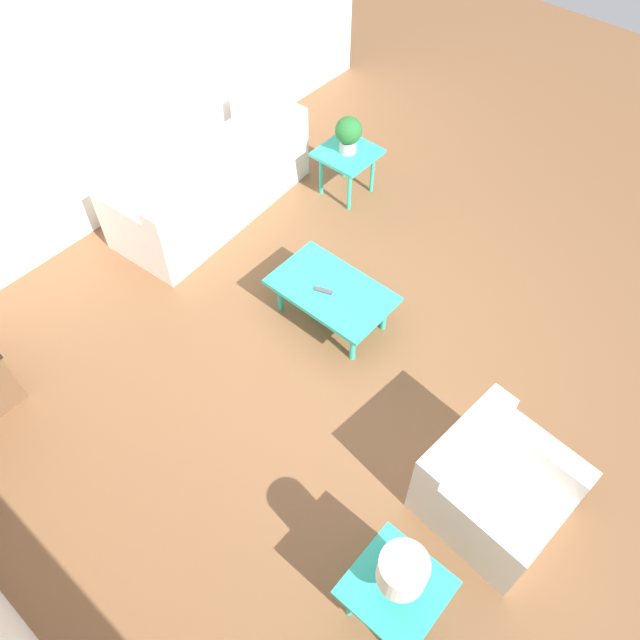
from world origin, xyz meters
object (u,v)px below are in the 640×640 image
at_px(armchair, 492,487).
at_px(table_lamp, 402,573).
at_px(sofa, 214,187).
at_px(coffee_table, 332,292).
at_px(potted_plant, 348,133).
at_px(side_table_lamp, 396,590).
at_px(side_table_plant, 347,158).

distance_m(armchair, table_lamp, 1.15).
relative_size(sofa, coffee_table, 2.08).
bearing_deg(potted_plant, table_lamp, 133.38).
distance_m(potted_plant, table_lamp, 4.18).
height_order(sofa, side_table_lamp, sofa).
bearing_deg(armchair, potted_plant, 60.61).
relative_size(sofa, potted_plant, 5.68).
distance_m(sofa, table_lamp, 4.21).
bearing_deg(table_lamp, armchair, -94.61).
bearing_deg(coffee_table, potted_plant, -54.93).
height_order(sofa, potted_plant, potted_plant).
bearing_deg(coffee_table, side_table_plant, -54.93).
distance_m(armchair, coffee_table, 2.04).
distance_m(sofa, side_table_lamp, 4.18).
bearing_deg(sofa, potted_plant, 138.55).
height_order(armchair, table_lamp, table_lamp).
bearing_deg(coffee_table, sofa, -10.06).
distance_m(sofa, coffee_table, 1.86).
relative_size(coffee_table, side_table_plant, 1.87).
bearing_deg(side_table_lamp, sofa, -27.65).
xyz_separation_m(coffee_table, side_table_plant, (1.00, -1.42, 0.09)).
relative_size(potted_plant, table_lamp, 0.88).
height_order(armchair, side_table_plant, armchair).
xyz_separation_m(coffee_table, side_table_lamp, (-1.87, 1.62, 0.09)).
xyz_separation_m(armchair, coffee_table, (1.96, -0.59, 0.07)).
relative_size(sofa, armchair, 2.29).
xyz_separation_m(sofa, side_table_lamp, (-3.70, 1.94, 0.14)).
bearing_deg(side_table_lamp, table_lamp, 45.00).
relative_size(side_table_plant, side_table_lamp, 1.00).
height_order(sofa, armchair, sofa).
xyz_separation_m(sofa, coffee_table, (-1.83, 0.32, 0.04)).
bearing_deg(table_lamp, side_table_plant, -46.62).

